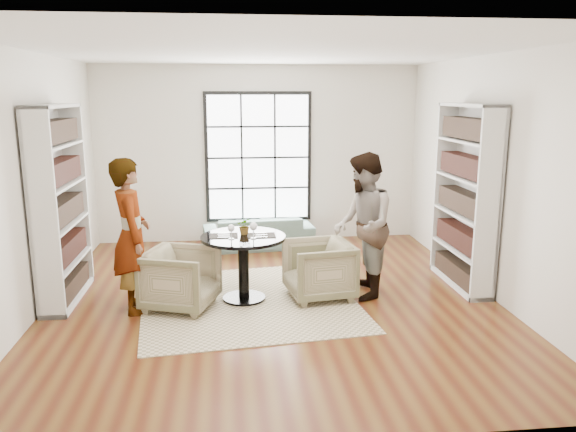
{
  "coord_description": "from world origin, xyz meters",
  "views": [
    {
      "loc": [
        -0.53,
        -6.64,
        2.53
      ],
      "look_at": [
        0.23,
        0.4,
        0.97
      ],
      "focal_mm": 35.0,
      "sensor_mm": 36.0,
      "label": 1
    }
  ],
  "objects": [
    {
      "name": "room_shell",
      "position": [
        0.0,
        0.54,
        1.26
      ],
      "size": [
        6.0,
        6.01,
        6.0
      ],
      "color": "silver",
      "rests_on": "ground"
    },
    {
      "name": "cutlery_left",
      "position": [
        -0.6,
        0.03,
        0.84
      ],
      "size": [
        0.14,
        0.22,
        0.01
      ],
      "primitive_type": null,
      "rotation": [
        0.0,
        0.0,
        -0.0
      ],
      "color": "silver",
      "rests_on": "placemat_left"
    },
    {
      "name": "person_right",
      "position": [
        1.13,
        0.01,
        0.91
      ],
      "size": [
        0.77,
        0.95,
        1.82
      ],
      "primitive_type": "imported",
      "rotation": [
        0.0,
        0.0,
        -1.67
      ],
      "color": "gray",
      "rests_on": "ground"
    },
    {
      "name": "rug",
      "position": [
        -0.31,
        -0.06,
        0.01
      ],
      "size": [
        2.85,
        2.85,
        0.01
      ],
      "primitive_type": "cube",
      "rotation": [
        0.0,
        0.0,
        0.11
      ],
      "color": "beige",
      "rests_on": "ground"
    },
    {
      "name": "cutlery_right",
      "position": [
        -0.14,
        -0.0,
        0.84
      ],
      "size": [
        0.14,
        0.22,
        0.01
      ],
      "primitive_type": null,
      "rotation": [
        0.0,
        0.0,
        -0.0
      ],
      "color": "silver",
      "rests_on": "placemat_right"
    },
    {
      "name": "person_left",
      "position": [
        -1.66,
        -0.17,
        0.91
      ],
      "size": [
        0.57,
        0.74,
        1.82
      ],
      "primitive_type": "imported",
      "rotation": [
        0.0,
        0.0,
        1.8
      ],
      "color": "gray",
      "rests_on": "ground"
    },
    {
      "name": "placemat_right",
      "position": [
        -0.14,
        -0.0,
        0.83
      ],
      "size": [
        0.34,
        0.26,
        0.01
      ],
      "primitive_type": "cube",
      "rotation": [
        0.0,
        0.0,
        -0.0
      ],
      "color": "#282623",
      "rests_on": "pedestal_table"
    },
    {
      "name": "armchair_right",
      "position": [
        0.58,
        0.01,
        0.36
      ],
      "size": [
        0.9,
        0.88,
        0.73
      ],
      "primitive_type": "imported",
      "rotation": [
        0.0,
        0.0,
        -1.43
      ],
      "color": "tan",
      "rests_on": "ground"
    },
    {
      "name": "ground",
      "position": [
        0.0,
        0.0,
        0.0
      ],
      "size": [
        6.0,
        6.0,
        0.0
      ],
      "primitive_type": "plane",
      "color": "brown"
    },
    {
      "name": "wine_glass_left",
      "position": [
        -0.5,
        -0.13,
        0.95
      ],
      "size": [
        0.08,
        0.08,
        0.18
      ],
      "color": "silver",
      "rests_on": "pedestal_table"
    },
    {
      "name": "placemat_left",
      "position": [
        -0.6,
        0.03,
        0.83
      ],
      "size": [
        0.34,
        0.26,
        0.01
      ],
      "primitive_type": "cube",
      "rotation": [
        0.0,
        0.0,
        -0.0
      ],
      "color": "#282623",
      "rests_on": "pedestal_table"
    },
    {
      "name": "flower_centerpiece",
      "position": [
        -0.34,
        0.09,
        0.93
      ],
      "size": [
        0.22,
        0.2,
        0.22
      ],
      "primitive_type": "imported",
      "rotation": [
        0.0,
        0.0,
        -0.17
      ],
      "color": "gray",
      "rests_on": "pedestal_table"
    },
    {
      "name": "wine_glass_right",
      "position": [
        -0.24,
        -0.13,
        0.97
      ],
      "size": [
        0.09,
        0.09,
        0.2
      ],
      "color": "silver",
      "rests_on": "pedestal_table"
    },
    {
      "name": "armchair_left",
      "position": [
        -1.11,
        -0.17,
        0.36
      ],
      "size": [
        1.01,
        0.99,
        0.73
      ],
      "primitive_type": "imported",
      "rotation": [
        0.0,
        0.0,
        1.24
      ],
      "color": "#C6AE8D",
      "rests_on": "ground"
    },
    {
      "name": "pedestal_table",
      "position": [
        -0.36,
        0.01,
        0.6
      ],
      "size": [
        1.04,
        1.04,
        0.83
      ],
      "rotation": [
        0.0,
        0.0,
        -0.0
      ],
      "color": "black",
      "rests_on": "ground"
    },
    {
      "name": "sofa",
      "position": [
        -0.04,
        2.45,
        0.26
      ],
      "size": [
        1.86,
        0.87,
        0.53
      ],
      "primitive_type": "imported",
      "rotation": [
        0.0,
        0.0,
        3.23
      ],
      "color": "gray",
      "rests_on": "ground"
    }
  ]
}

